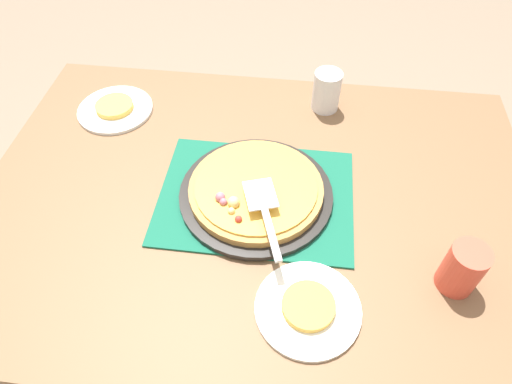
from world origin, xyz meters
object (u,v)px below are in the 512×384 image
Objects in this scene: served_slice_right at (308,306)px; cup_near at (327,91)px; plate_near_left at (115,110)px; served_slice_left at (114,106)px; pizza at (256,189)px; cup_far at (462,269)px; plate_far_right at (308,309)px; pizza_server at (265,210)px; pizza_pan at (256,194)px.

cup_near is (0.02, 0.66, 0.04)m from served_slice_right.
served_slice_left is (0.00, 0.00, 0.01)m from plate_near_left.
cup_far is at bearing -22.30° from pizza.
plate_far_right is at bearing -43.45° from plate_near_left.
pizza_server is (-0.13, -0.47, 0.01)m from cup_near.
pizza_server is (0.49, -0.37, 0.05)m from served_slice_left.
cup_far is (0.45, -0.19, 0.05)m from pizza_pan.
pizza is 0.41m from cup_near.
pizza_pan is 3.45× the size of served_slice_left.
served_slice_right reaches higher than plate_far_right.
plate_far_right is at bearing 0.00° from served_slice_right.
cup_near is at bearing 88.44° from plate_far_right.
pizza_server is at bearing -71.49° from pizza_pan.
pizza_server is at bearing -105.54° from cup_near.
cup_far is (0.91, -0.47, 0.06)m from plate_near_left.
served_slice_left reaches higher than pizza_pan.
served_slice_right is 0.33m from cup_far.
plate_far_right is at bearing -43.45° from served_slice_left.
cup_near is (0.16, 0.37, 0.05)m from pizza_pan.
served_slice_left is (-0.60, 0.57, 0.01)m from plate_far_right.
pizza_server reaches higher than served_slice_left.
served_slice_left is 1.00× the size of served_slice_right.
pizza reaches higher than served_slice_right.
pizza is 2.75× the size of cup_far.
cup_near reaches higher than served_slice_right.
pizza_pan is at bearing -31.62° from plate_near_left.
pizza_server reaches higher than pizza.
pizza_server is at bearing -37.47° from served_slice_left.
pizza_pan is at bearing 157.52° from cup_far.
pizza reaches higher than pizza_pan.
plate_far_right is 0.01m from served_slice_right.
served_slice_right is at bearing -60.07° from pizza_server.
plate_far_right is 1.83× the size of cup_near.
cup_far is (0.29, -0.56, 0.00)m from cup_near.
plate_far_right is at bearing -63.53° from pizza_pan.
pizza_server reaches higher than served_slice_right.
pizza_pan is at bearing 108.51° from pizza_server.
served_slice_left and served_slice_right have the same top height.
cup_near reaches higher than pizza_pan.
served_slice_right reaches higher than plate_near_left.
cup_near is 0.63m from cup_far.
served_slice_left is at bearing 142.53° from pizza_server.
cup_far reaches higher than plate_near_left.
pizza_pan is 0.49m from cup_far.
served_slice_left is at bearing 148.38° from pizza_pan.
pizza_server is (-0.42, 0.09, 0.01)m from cup_far.
pizza is 0.10m from pizza_server.
cup_far is at bearing -22.48° from pizza_pan.
plate_near_left is 0.95× the size of pizza_server.
pizza_server is at bearing 119.93° from served_slice_right.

